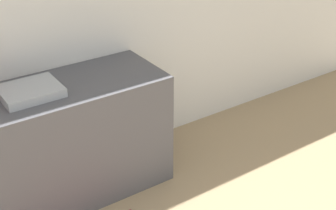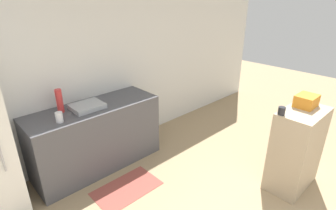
{
  "view_description": "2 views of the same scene",
  "coord_description": "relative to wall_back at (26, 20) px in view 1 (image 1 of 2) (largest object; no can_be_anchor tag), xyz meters",
  "views": [
    {
      "loc": [
        -0.95,
        0.16,
        2.33
      ],
      "look_at": [
        0.4,
        2.13,
        1.03
      ],
      "focal_mm": 50.0,
      "sensor_mm": 36.0,
      "label": 1
    },
    {
      "loc": [
        -1.5,
        0.01,
        2.26
      ],
      "look_at": [
        0.35,
        1.97,
        1.11
      ],
      "focal_mm": 28.0,
      "sensor_mm": 36.0,
      "label": 2
    }
  ],
  "objects": [
    {
      "name": "wall_back",
      "position": [
        0.0,
        0.0,
        0.0
      ],
      "size": [
        8.0,
        0.06,
        2.6
      ],
      "primitive_type": "cube",
      "color": "silver",
      "rests_on": "ground_plane"
    },
    {
      "name": "counter",
      "position": [
        -0.07,
        -0.35,
        -0.85
      ],
      "size": [
        1.73,
        0.62,
        0.91
      ],
      "primitive_type": "cube",
      "color": "#4C4C51",
      "rests_on": "ground_plane"
    },
    {
      "name": "sink_basin",
      "position": [
        -0.15,
        -0.36,
        -0.36
      ],
      "size": [
        0.39,
        0.33,
        0.06
      ],
      "primitive_type": "cube",
      "color": "#9EA3A8",
      "rests_on": "counter"
    }
  ]
}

